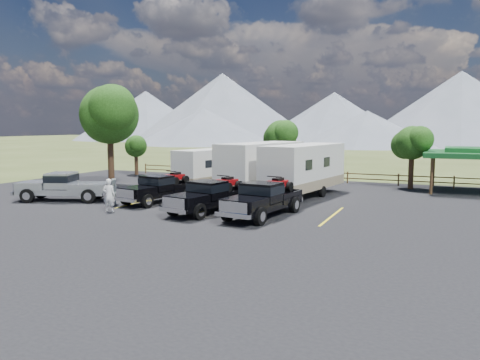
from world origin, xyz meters
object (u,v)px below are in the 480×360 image
at_px(person_b, 115,192).
at_px(tree_big_nw, 109,115).
at_px(trailer_left, 212,167).
at_px(trailer_center, 261,166).
at_px(rig_center, 210,195).
at_px(rig_right, 264,198).
at_px(pavilion, 471,154).
at_px(person_a, 109,195).
at_px(trailer_right, 304,169).
at_px(pickup_silver, 64,186).
at_px(rig_left, 159,188).

bearing_deg(person_b, tree_big_nw, 75.44).
height_order(trailer_left, trailer_center, trailer_center).
relative_size(tree_big_nw, trailer_center, 0.77).
relative_size(tree_big_nw, rig_center, 1.29).
bearing_deg(rig_center, trailer_center, 103.23).
relative_size(tree_big_nw, rig_right, 1.26).
height_order(pavilion, person_b, pavilion).
height_order(trailer_left, person_a, trailer_left).
bearing_deg(person_b, rig_center, -51.42).
bearing_deg(person_b, trailer_left, 25.75).
bearing_deg(pavilion, trailer_center, -155.36).
relative_size(rig_center, trailer_left, 0.71).
height_order(trailer_right, person_b, trailer_right).
xyz_separation_m(trailer_left, trailer_center, (4.42, -0.95, 0.31)).
bearing_deg(pickup_silver, rig_center, 70.11).
height_order(trailer_center, person_b, trailer_center).
relative_size(pickup_silver, person_b, 3.86).
distance_m(rig_right, trailer_left, 12.04).
bearing_deg(rig_right, trailer_left, 137.75).
xyz_separation_m(rig_right, pickup_silver, (-13.40, -0.31, -0.04)).
bearing_deg(person_a, trailer_right, -148.53).
bearing_deg(trailer_left, rig_right, -37.81).
bearing_deg(rig_right, pavilion, 62.22).
height_order(rig_right, person_b, rig_right).
xyz_separation_m(tree_big_nw, person_b, (5.92, -6.96, -4.75)).
distance_m(tree_big_nw, person_a, 12.08).
xyz_separation_m(tree_big_nw, pavilion, (25.55, 7.97, -2.81)).
relative_size(tree_big_nw, rig_left, 1.35).
bearing_deg(trailer_left, rig_left, -76.69).
bearing_deg(trailer_center, person_b, -114.71).
distance_m(trailer_center, pickup_silver, 13.24).
relative_size(pavilion, rig_left, 1.06).
distance_m(tree_big_nw, rig_right, 17.21).
relative_size(tree_big_nw, person_b, 4.84).
bearing_deg(rig_left, tree_big_nw, 157.90).
bearing_deg(trailer_center, rig_center, -78.55).
bearing_deg(pickup_silver, person_b, 66.88).
bearing_deg(rig_left, trailer_right, 48.43).
relative_size(rig_left, pickup_silver, 0.93).
distance_m(tree_big_nw, pickup_silver, 8.46).
height_order(pavilion, trailer_center, trailer_center).
xyz_separation_m(rig_left, trailer_center, (4.25, 6.58, 0.95)).
height_order(trailer_left, pickup_silver, trailer_left).
bearing_deg(trailer_left, person_a, -80.73).
xyz_separation_m(trailer_right, pickup_silver, (-13.36, -7.92, -0.89)).
distance_m(tree_big_nw, trailer_left, 8.92).
xyz_separation_m(tree_big_nw, pickup_silver, (1.86, -6.83, -4.63)).
bearing_deg(tree_big_nw, person_b, -49.63).
height_order(pavilion, trailer_right, trailer_right).
xyz_separation_m(trailer_center, person_a, (-4.97, -10.45, -0.93)).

